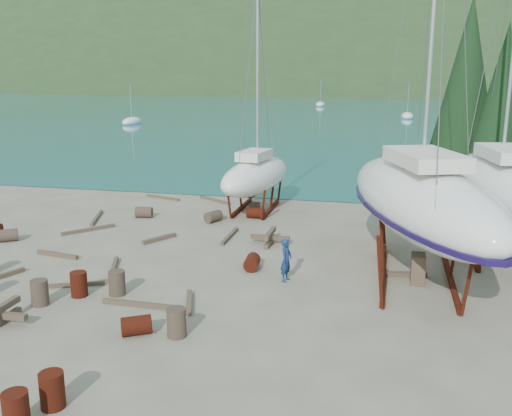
% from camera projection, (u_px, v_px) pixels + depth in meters
% --- Properties ---
extents(ground, '(600.00, 600.00, 0.00)m').
position_uv_depth(ground, '(182.00, 286.00, 20.93)').
color(ground, '#665E50').
rests_on(ground, ground).
extents(bay_water, '(700.00, 700.00, 0.00)m').
position_uv_depth(bay_water, '(378.00, 85.00, 319.26)').
color(bay_water, '#176377').
rests_on(bay_water, ground).
extents(far_hill, '(800.00, 360.00, 110.00)m').
position_uv_depth(far_hill, '(378.00, 85.00, 323.99)').
color(far_hill, '#22381C').
rests_on(far_hill, ground).
extents(far_house_left, '(6.60, 5.60, 5.60)m').
position_uv_depth(far_house_left, '(207.00, 84.00, 213.36)').
color(far_house_left, beige).
rests_on(far_house_left, ground).
extents(far_house_center, '(6.60, 5.60, 5.60)m').
position_uv_depth(far_house_center, '(314.00, 85.00, 204.58)').
color(far_house_center, beige).
rests_on(far_house_center, ground).
extents(far_house_right, '(6.60, 5.60, 5.60)m').
position_uv_depth(far_house_right, '(460.00, 85.00, 193.60)').
color(far_house_right, beige).
rests_on(far_house_right, ground).
extents(cypress_near_right, '(3.60, 3.60, 10.00)m').
position_uv_depth(cypress_near_right, '(502.00, 110.00, 28.20)').
color(cypress_near_right, black).
rests_on(cypress_near_right, ground).
extents(cypress_back_left, '(4.14, 4.14, 11.50)m').
position_uv_depth(cypress_back_left, '(466.00, 91.00, 30.22)').
color(cypress_back_left, black).
rests_on(cypress_back_left, ground).
extents(moored_boat_left, '(2.00, 5.00, 6.05)m').
position_uv_depth(moored_boat_left, '(132.00, 122.00, 84.25)').
color(moored_boat_left, white).
rests_on(moored_boat_left, ground).
extents(moored_boat_mid, '(2.00, 5.00, 6.05)m').
position_uv_depth(moored_boat_mid, '(407.00, 116.00, 94.41)').
color(moored_boat_mid, white).
rests_on(moored_boat_mid, ground).
extents(moored_boat_far, '(2.00, 5.00, 6.05)m').
position_uv_depth(moored_boat_far, '(320.00, 105.00, 126.78)').
color(moored_boat_far, white).
rests_on(moored_boat_far, ground).
extents(large_sailboat_near, '(7.25, 12.55, 19.00)m').
position_uv_depth(large_sailboat_near, '(422.00, 200.00, 21.04)').
color(large_sailboat_near, white).
rests_on(large_sailboat_near, ground).
extents(large_sailboat_far, '(5.02, 11.50, 17.58)m').
position_uv_depth(large_sailboat_far, '(502.00, 187.00, 24.18)').
color(large_sailboat_far, white).
rests_on(large_sailboat_far, ground).
extents(small_sailboat_shore, '(3.65, 7.96, 12.26)m').
position_uv_depth(small_sailboat_shore, '(256.00, 175.00, 31.76)').
color(small_sailboat_shore, white).
rests_on(small_sailboat_shore, ground).
extents(worker, '(0.51, 0.67, 1.63)m').
position_uv_depth(worker, '(286.00, 260.00, 21.23)').
color(worker, navy).
rests_on(worker, ground).
extents(drum_3, '(0.58, 0.58, 0.88)m').
position_uv_depth(drum_3, '(16.00, 411.00, 12.47)').
color(drum_3, '#591A0F').
rests_on(drum_3, ground).
extents(drum_4, '(0.91, 0.63, 0.58)m').
position_uv_depth(drum_4, '(255.00, 213.00, 30.45)').
color(drum_4, '#591A0F').
rests_on(drum_4, ground).
extents(drum_5, '(0.58, 0.58, 0.88)m').
position_uv_depth(drum_5, '(177.00, 323.00, 16.84)').
color(drum_5, '#2D2823').
rests_on(drum_5, ground).
extents(drum_6, '(0.66, 0.93, 0.58)m').
position_uv_depth(drum_6, '(252.00, 262.00, 22.60)').
color(drum_6, '#591A0F').
rests_on(drum_6, ground).
extents(drum_7, '(0.58, 0.58, 0.88)m').
position_uv_depth(drum_7, '(52.00, 390.00, 13.27)').
color(drum_7, '#591A0F').
rests_on(drum_7, ground).
extents(drum_9, '(0.97, 0.72, 0.58)m').
position_uv_depth(drum_9, '(144.00, 212.00, 30.60)').
color(drum_9, '#2D2823').
rests_on(drum_9, ground).
extents(drum_11, '(0.92, 1.05, 0.58)m').
position_uv_depth(drum_11, '(213.00, 216.00, 29.72)').
color(drum_11, '#2D2823').
rests_on(drum_11, ground).
extents(drum_12, '(1.05, 0.95, 0.58)m').
position_uv_depth(drum_12, '(136.00, 325.00, 16.99)').
color(drum_12, '#591A0F').
rests_on(drum_12, ground).
extents(drum_14, '(0.58, 0.58, 0.88)m').
position_uv_depth(drum_14, '(79.00, 284.00, 19.88)').
color(drum_14, '#591A0F').
rests_on(drum_14, ground).
extents(drum_15, '(1.05, 0.97, 0.58)m').
position_uv_depth(drum_15, '(8.00, 235.00, 26.32)').
color(drum_15, '#2D2823').
rests_on(drum_15, ground).
extents(drum_16, '(0.58, 0.58, 0.88)m').
position_uv_depth(drum_16, '(40.00, 293.00, 19.11)').
color(drum_16, '#2D2823').
rests_on(drum_16, ground).
extents(drum_17, '(0.58, 0.58, 0.88)m').
position_uv_depth(drum_17, '(117.00, 283.00, 19.99)').
color(drum_17, '#2D2823').
rests_on(drum_17, ground).
extents(timber_0, '(2.47, 0.92, 0.14)m').
position_uv_depth(timber_0, '(163.00, 198.00, 35.16)').
color(timber_0, brown).
rests_on(timber_0, ground).
extents(timber_1, '(1.69, 0.52, 0.19)m').
position_uv_depth(timber_1, '(405.00, 274.00, 21.82)').
color(timber_1, brown).
rests_on(timber_1, ground).
extents(timber_3, '(2.32, 1.10, 0.15)m').
position_uv_depth(timber_3, '(70.00, 285.00, 20.80)').
color(timber_3, brown).
rests_on(timber_3, ground).
extents(timber_4, '(2.08, 0.51, 0.17)m').
position_uv_depth(timber_4, '(57.00, 255.00, 24.20)').
color(timber_4, brown).
rests_on(timber_4, ground).
extents(timber_5, '(2.52, 0.20, 0.16)m').
position_uv_depth(timber_5, '(138.00, 304.00, 19.06)').
color(timber_5, brown).
rests_on(timber_5, ground).
extents(timber_6, '(0.60, 1.80, 0.19)m').
position_uv_depth(timber_6, '(252.00, 211.00, 31.60)').
color(timber_6, brown).
rests_on(timber_6, ground).
extents(timber_7, '(0.78, 1.85, 0.17)m').
position_uv_depth(timber_7, '(189.00, 302.00, 19.22)').
color(timber_7, brown).
rests_on(timber_7, ground).
extents(timber_8, '(1.10, 1.70, 0.19)m').
position_uv_depth(timber_8, '(159.00, 239.00, 26.48)').
color(timber_8, brown).
rests_on(timber_8, ground).
extents(timber_9, '(2.32, 1.57, 0.15)m').
position_uv_depth(timber_9, '(215.00, 200.00, 34.47)').
color(timber_9, brown).
rests_on(timber_9, ground).
extents(timber_10, '(0.17, 2.65, 0.16)m').
position_uv_depth(timber_10, '(230.00, 236.00, 26.91)').
color(timber_10, brown).
rests_on(timber_10, ground).
extents(timber_11, '(0.99, 2.27, 0.15)m').
position_uv_depth(timber_11, '(114.00, 268.00, 22.63)').
color(timber_11, brown).
rests_on(timber_11, ground).
extents(timber_12, '(0.85, 1.84, 0.17)m').
position_uv_depth(timber_12, '(2.00, 276.00, 21.67)').
color(timber_12, brown).
rests_on(timber_12, ground).
extents(timber_15, '(1.10, 2.90, 0.15)m').
position_uv_depth(timber_15, '(97.00, 218.00, 30.31)').
color(timber_15, brown).
rests_on(timber_15, ground).
extents(timber_17, '(1.84, 2.22, 0.16)m').
position_uv_depth(timber_17, '(88.00, 230.00, 28.04)').
color(timber_17, brown).
rests_on(timber_17, ground).
extents(timber_pile_fore, '(1.80, 1.80, 0.60)m').
position_uv_depth(timber_pile_fore, '(1.00, 315.00, 17.70)').
color(timber_pile_fore, brown).
rests_on(timber_pile_fore, ground).
extents(timber_pile_aft, '(1.80, 1.80, 0.60)m').
position_uv_depth(timber_pile_aft, '(270.00, 238.00, 25.93)').
color(timber_pile_aft, brown).
rests_on(timber_pile_aft, ground).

